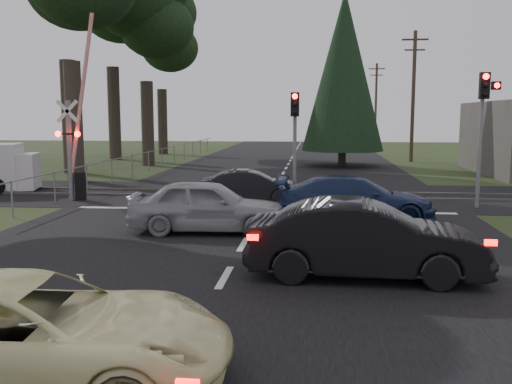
# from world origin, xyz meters

# --- Properties ---
(ground) EXTENTS (120.00, 120.00, 0.00)m
(ground) POSITION_xyz_m (0.00, 0.00, 0.00)
(ground) COLOR #243719
(ground) RESTS_ON ground
(road) EXTENTS (14.00, 100.00, 0.01)m
(road) POSITION_xyz_m (0.00, 10.00, 0.01)
(road) COLOR black
(road) RESTS_ON ground
(rail_corridor) EXTENTS (120.00, 8.00, 0.01)m
(rail_corridor) POSITION_xyz_m (0.00, 12.00, 0.01)
(rail_corridor) COLOR black
(rail_corridor) RESTS_ON ground
(stop_line) EXTENTS (13.00, 0.35, 0.00)m
(stop_line) POSITION_xyz_m (0.00, 8.20, 0.01)
(stop_line) COLOR silver
(stop_line) RESTS_ON ground
(rail_near) EXTENTS (120.00, 0.12, 0.10)m
(rail_near) POSITION_xyz_m (0.00, 11.20, 0.05)
(rail_near) COLOR #59544C
(rail_near) RESTS_ON ground
(rail_far) EXTENTS (120.00, 0.12, 0.10)m
(rail_far) POSITION_xyz_m (0.00, 12.80, 0.05)
(rail_far) COLOR #59544C
(rail_far) RESTS_ON ground
(crossing_signal) EXTENTS (1.62, 0.38, 6.96)m
(crossing_signal) POSITION_xyz_m (-7.27, 9.79, 2.06)
(crossing_signal) COLOR slate
(crossing_signal) RESTS_ON ground
(traffic_signal_right) EXTENTS (0.68, 0.48, 4.70)m
(traffic_signal_right) POSITION_xyz_m (7.55, 9.47, 3.31)
(traffic_signal_right) COLOR slate
(traffic_signal_right) RESTS_ON ground
(traffic_signal_center) EXTENTS (0.32, 0.48, 4.10)m
(traffic_signal_center) POSITION_xyz_m (1.00, 10.68, 2.81)
(traffic_signal_center) COLOR slate
(traffic_signal_center) RESTS_ON ground
(utility_pole_mid) EXTENTS (1.80, 0.26, 9.00)m
(utility_pole_mid) POSITION_xyz_m (8.50, 30.00, 4.73)
(utility_pole_mid) COLOR #4C3D2D
(utility_pole_mid) RESTS_ON ground
(utility_pole_far) EXTENTS (1.80, 0.26, 9.00)m
(utility_pole_far) POSITION_xyz_m (8.50, 55.00, 4.73)
(utility_pole_far) COLOR #4C3D2D
(utility_pole_far) RESTS_ON ground
(euc_tree_c) EXTENTS (6.00, 6.00, 13.20)m
(euc_tree_c) POSITION_xyz_m (-9.00, 25.00, 9.51)
(euc_tree_c) COLOR #473D33
(euc_tree_c) RESTS_ON ground
(euc_tree_e) EXTENTS (6.00, 6.00, 13.20)m
(euc_tree_e) POSITION_xyz_m (-11.00, 36.00, 9.51)
(euc_tree_e) COLOR #473D33
(euc_tree_e) RESTS_ON ground
(conifer_tree) EXTENTS (5.20, 5.20, 11.00)m
(conifer_tree) POSITION_xyz_m (3.50, 26.00, 5.99)
(conifer_tree) COLOR #473D33
(conifer_tree) RESTS_ON ground
(fence_left) EXTENTS (0.10, 36.00, 1.20)m
(fence_left) POSITION_xyz_m (-7.80, 22.50, 0.00)
(fence_left) COLOR slate
(fence_left) RESTS_ON ground
(cream_coupe) EXTENTS (5.09, 2.72, 1.36)m
(cream_coupe) POSITION_xyz_m (-1.58, -4.89, 0.68)
(cream_coupe) COLOR beige
(cream_coupe) RESTS_ON ground
(dark_hatchback) EXTENTS (4.77, 1.81, 1.55)m
(dark_hatchback) POSITION_xyz_m (2.80, 0.30, 0.78)
(dark_hatchback) COLOR black
(dark_hatchback) RESTS_ON ground
(silver_car) EXTENTS (4.43, 1.95, 1.48)m
(silver_car) POSITION_xyz_m (-1.19, 4.44, 0.74)
(silver_car) COLOR gray
(silver_car) RESTS_ON ground
(blue_sedan) EXTENTS (4.83, 2.00, 1.40)m
(blue_sedan) POSITION_xyz_m (3.03, 6.50, 0.70)
(blue_sedan) COLOR #19274C
(blue_sedan) RESTS_ON ground
(dark_car_far) EXTENTS (3.79, 1.61, 1.22)m
(dark_car_far) POSITION_xyz_m (-0.60, 9.95, 0.61)
(dark_car_far) COLOR black
(dark_car_far) RESTS_ON ground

